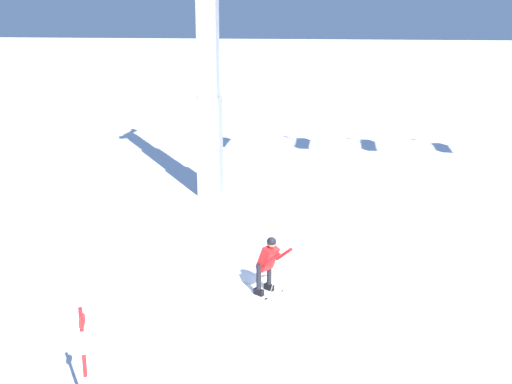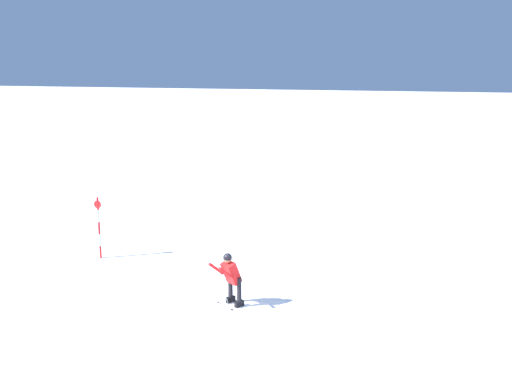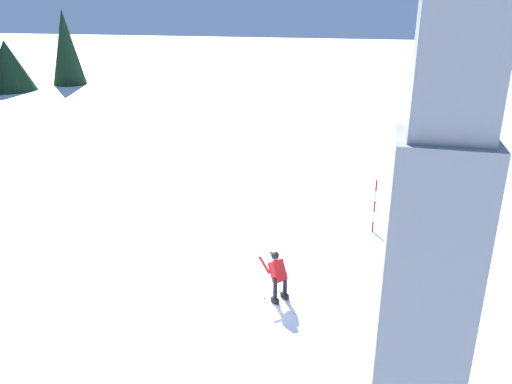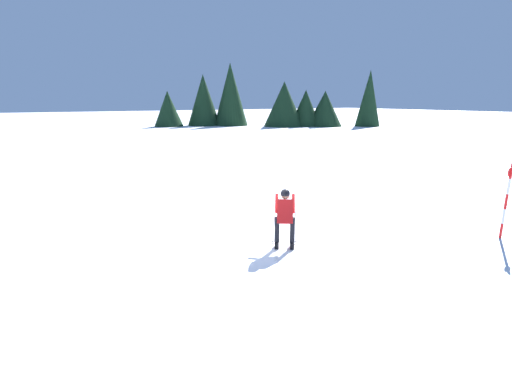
{
  "view_description": "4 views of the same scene",
  "coord_description": "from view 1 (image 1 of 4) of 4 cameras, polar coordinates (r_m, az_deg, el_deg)",
  "views": [
    {
      "loc": [
        0.71,
        -16.37,
        7.22
      ],
      "look_at": [
        -1.27,
        0.14,
        2.53
      ],
      "focal_mm": 46.89,
      "sensor_mm": 36.0,
      "label": 1
    },
    {
      "loc": [
        13.9,
        4.51,
        6.78
      ],
      "look_at": [
        -1.48,
        -0.01,
        3.22
      ],
      "focal_mm": 41.26,
      "sensor_mm": 36.0,
      "label": 2
    },
    {
      "loc": [
        -3.64,
        12.52,
        8.55
      ],
      "look_at": [
        -0.08,
        -1.05,
        3.29
      ],
      "focal_mm": 35.08,
      "sensor_mm": 36.0,
      "label": 3
    },
    {
      "loc": [
        -8.6,
        4.83,
        3.9
      ],
      "look_at": [
        -1.06,
        0.44,
        1.7
      ],
      "focal_mm": 25.74,
      "sensor_mm": 36.0,
      "label": 4
    }
  ],
  "objects": [
    {
      "name": "lift_tower_near",
      "position": [
        25.58,
        -4.09,
        10.59
      ],
      "size": [
        0.88,
        2.73,
        12.0
      ],
      "color": "gray",
      "rests_on": "ground_plane"
    },
    {
      "name": "ground_plane",
      "position": [
        17.91,
        4.03,
        -8.08
      ],
      "size": [
        260.0,
        260.0,
        0.0
      ],
      "primitive_type": "plane",
      "color": "white"
    },
    {
      "name": "trail_marker_pole",
      "position": [
        12.45,
        -14.43,
        -13.78
      ],
      "size": [
        0.07,
        0.28,
        2.2
      ],
      "color": "red",
      "rests_on": "ground_plane"
    },
    {
      "name": "skier_carving_main",
      "position": [
        17.08,
        1.04,
        -5.89
      ],
      "size": [
        1.66,
        1.38,
        1.71
      ],
      "color": "white",
      "rests_on": "ground_plane"
    }
  ]
}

